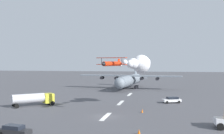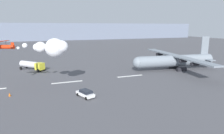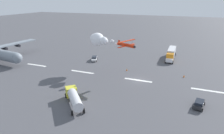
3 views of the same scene
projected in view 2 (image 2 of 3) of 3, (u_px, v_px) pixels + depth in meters
The scene contains 8 objects.
runway_stripe_4 at pixel (67, 82), 51.08m from camera, with size 8.00×0.90×0.01m, color white.
runway_stripe_5 at pixel (130, 76), 57.38m from camera, with size 8.00×0.90×0.01m, color white.
mountain_ridge_distant at pixel (25, 32), 195.53m from camera, with size 396.00×16.00×17.65m, color slate.
cargo_transport_plane at pixel (173, 60), 64.75m from camera, with size 28.19×37.92×10.99m.
stunt_biplane_red at pixel (50, 47), 43.29m from camera, with size 17.52×10.36×4.26m.
fuel_tanker_truck at pixel (32, 65), 64.89m from camera, with size 8.22×8.63×2.90m.
followme_car_yellow at pixel (86, 93), 40.20m from camera, with size 3.29×4.77×1.52m.
traffic_cone_far at pixel (10, 94), 40.78m from camera, with size 0.44×0.44×0.75m, color orange.
Camera 2 is at (11.78, -50.17, 14.30)m, focal length 31.36 mm.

